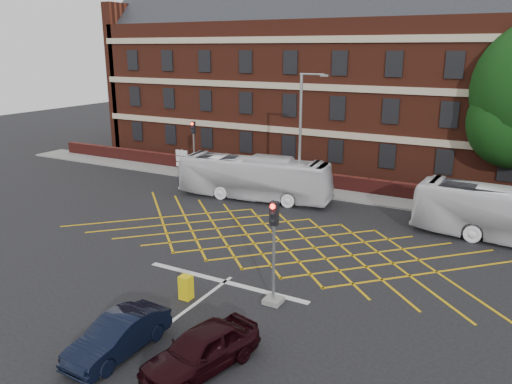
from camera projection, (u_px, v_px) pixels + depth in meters
The scene contains 15 objects.
ground at pixel (262, 254), 24.83m from camera, with size 120.00×120.00×0.00m, color black.
victorian_building at pixel (390, 74), 41.09m from camera, with size 51.00×12.17×20.40m.
boundary_wall at pixel (347, 184), 35.65m from camera, with size 56.00×0.50×1.10m, color #511815.
far_pavement at pixel (342, 194), 34.94m from camera, with size 60.00×3.00×0.12m, color slate.
box_junction_hatching at pixel (280, 241), 26.52m from camera, with size 11.50×0.12×0.02m, color #CC990C.
stop_line at pixel (225, 282), 21.88m from camera, with size 8.00×0.30×0.02m, color silver.
centre_line at pixel (120, 360), 16.40m from camera, with size 0.15×14.00×0.02m, color silver.
bus_left at pixel (254, 178), 33.64m from camera, with size 2.45×10.47×2.92m, color white.
car_navy at pixel (118, 335), 16.64m from camera, with size 1.38×3.94×1.30m, color black.
car_maroon at pixel (201, 349), 15.77m from camera, with size 1.67×4.15×1.42m, color black.
traffic_light_near at pixel (274, 263), 19.60m from camera, with size 0.70×0.70×4.27m.
traffic_light_far at pixel (194, 153), 40.11m from camera, with size 0.70×0.70×4.27m.
street_lamp at pixel (300, 161), 32.13m from camera, with size 2.25×1.00×8.40m.
direction_signs at pixel (182, 159), 39.54m from camera, with size 1.10×0.16×2.20m.
utility_cabinet at pixel (186, 287), 20.30m from camera, with size 0.48×0.44×1.01m, color #DDC10D.
Camera 1 is at (10.74, -20.33, 9.88)m, focal length 35.00 mm.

